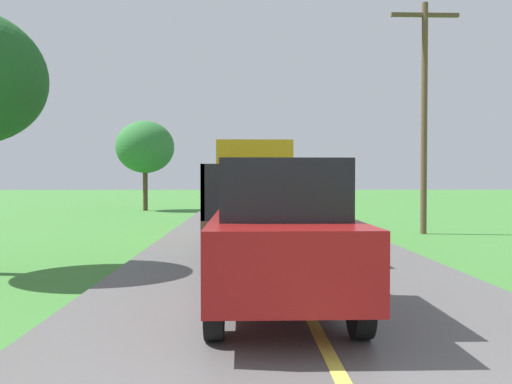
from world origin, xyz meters
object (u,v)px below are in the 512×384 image
Objects in this scene: banana_truck_near at (255,191)px; following_car at (279,233)px; utility_pole_roadside at (424,109)px; roadside_tree_near_left at (145,147)px; banana_truck_far at (242,187)px.

banana_truck_near reaches higher than following_car.
utility_pole_roadside is (5.67, 2.95, 2.66)m from banana_truck_near.
utility_pole_roadside is 1.43× the size of roadside_tree_near_left.
utility_pole_roadside is 17.82m from roadside_tree_near_left.
roadside_tree_near_left is at bearing 129.58° from banana_truck_far.
banana_truck_near is 1.42× the size of following_car.
utility_pole_roadside reaches higher than roadside_tree_near_left.
utility_pole_roadside reaches higher than banana_truck_near.
banana_truck_far is at bearing 92.01° from banana_truck_near.
roadside_tree_near_left reaches higher than banana_truck_near.
roadside_tree_near_left reaches higher than banana_truck_far.
banana_truck_near is at bearing 90.97° from following_car.
utility_pole_roadside is at bearing 60.28° from following_car.
banana_truck_near is 1.00× the size of banana_truck_far.
banana_truck_near is 6.92m from utility_pole_roadside.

